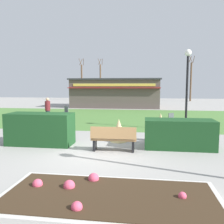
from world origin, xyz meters
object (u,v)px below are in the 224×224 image
at_px(park_bench, 114,139).
at_px(person_strolling, 48,110).
at_px(cafe_chair_center, 46,112).
at_px(parked_car_west_slot, 99,98).
at_px(food_kiosk, 116,93).
at_px(tree_center_bg, 100,81).
at_px(cafe_chair_east, 170,119).
at_px(lamppost_mid, 187,80).
at_px(cafe_chair_west, 65,111).
at_px(trash_bin, 34,133).
at_px(parked_car_center_slot, 135,98).
at_px(tree_left_bg, 82,82).
at_px(tree_right_bg, 191,81).

distance_m(park_bench, person_strolling, 7.98).
distance_m(cafe_chair_center, parked_car_west_slot, 19.55).
relative_size(food_kiosk, tree_center_bg, 1.36).
bearing_deg(cafe_chair_east, food_kiosk, 109.29).
distance_m(lamppost_mid, cafe_chair_west, 9.42).
distance_m(trash_bin, cafe_chair_east, 7.63).
bearing_deg(parked_car_west_slot, food_kiosk, -66.54).
bearing_deg(food_kiosk, cafe_chair_center, -109.99).
distance_m(parked_car_west_slot, parked_car_center_slot, 5.54).
bearing_deg(lamppost_mid, food_kiosk, 111.37).
relative_size(cafe_chair_east, cafe_chair_center, 1.00).
relative_size(parked_car_center_slot, tree_center_bg, 0.57).
bearing_deg(tree_center_bg, food_kiosk, -73.02).
distance_m(parked_car_center_slot, tree_center_bg, 10.52).
bearing_deg(parked_car_west_slot, person_strolling, -87.91).
distance_m(cafe_chair_east, tree_left_bg, 29.27).
bearing_deg(parked_car_center_slot, parked_car_west_slot, 179.99).
distance_m(parked_car_west_slot, tree_left_bg, 6.15).
bearing_deg(tree_center_bg, tree_right_bg, -14.55).
height_order(cafe_chair_center, tree_right_bg, tree_right_bg).
xyz_separation_m(lamppost_mid, parked_car_west_slot, (-9.35, 22.97, -2.11)).
relative_size(trash_bin, tree_center_bg, 0.12).
relative_size(person_strolling, parked_car_center_slot, 0.40).
height_order(food_kiosk, tree_left_bg, tree_left_bg).
distance_m(food_kiosk, parked_car_center_slot, 8.84).
distance_m(park_bench, parked_car_west_slot, 28.31).
height_order(cafe_chair_west, tree_left_bg, tree_left_bg).
bearing_deg(tree_left_bg, lamppost_mid, -63.95).
height_order(cafe_chair_east, parked_car_west_slot, parked_car_west_slot).
bearing_deg(parked_car_center_slot, lamppost_mid, -80.58).
relative_size(parked_car_center_slot, tree_right_bg, 0.59).
relative_size(lamppost_mid, cafe_chair_west, 4.94).
xyz_separation_m(trash_bin, food_kiosk, (1.31, 18.29, 1.22)).
distance_m(park_bench, cafe_chair_center, 10.23).
xyz_separation_m(lamppost_mid, cafe_chair_east, (-0.81, 0.63, -2.23)).
distance_m(park_bench, cafe_chair_east, 5.93).
relative_size(cafe_chair_west, cafe_chair_east, 1.00).
height_order(tree_left_bg, tree_center_bg, tree_center_bg).
relative_size(person_strolling, tree_left_bg, 0.24).
bearing_deg(tree_left_bg, parked_car_center_slot, -23.32).
xyz_separation_m(park_bench, lamppost_mid, (3.40, 4.71, 2.28)).
height_order(park_bench, lamppost_mid, lamppost_mid).
xyz_separation_m(park_bench, cafe_chair_center, (-6.22, 8.12, 0.05)).
bearing_deg(parked_car_center_slot, food_kiosk, -101.93).
relative_size(food_kiosk, person_strolling, 6.03).
relative_size(cafe_chair_east, parked_car_center_slot, 0.21).
bearing_deg(parked_car_center_slot, park_bench, -89.14).
distance_m(park_bench, tree_left_bg, 33.32).
relative_size(cafe_chair_east, parked_car_west_slot, 0.21).
relative_size(parked_car_center_slot, tree_left_bg, 0.59).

